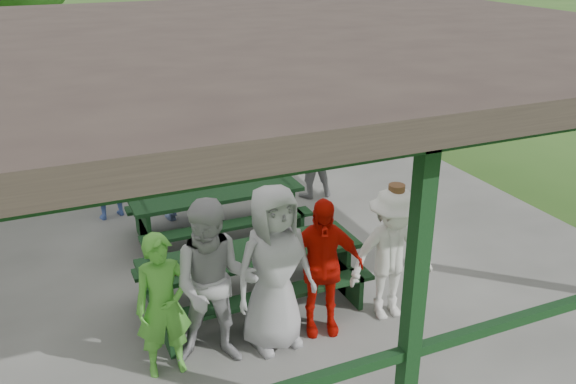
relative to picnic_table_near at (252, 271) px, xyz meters
name	(u,v)px	position (x,y,z in m)	size (l,w,h in m)	color
ground	(258,260)	(0.54, 1.20, -0.58)	(90.00, 90.00, 0.00)	#2C541A
concrete_slab	(258,257)	(0.54, 1.20, -0.53)	(10.00, 8.00, 0.10)	slate
pavilion_structure	(254,43)	(0.54, 1.20, 2.59)	(10.60, 8.60, 3.24)	black
picnic_table_near	(252,271)	(0.00, 0.00, 0.00)	(2.74, 1.39, 0.75)	black
picnic_table_far	(218,208)	(0.19, 2.00, 0.00)	(2.60, 1.39, 0.75)	black
table_setting	(258,247)	(0.10, 0.02, 0.30)	(2.47, 0.45, 0.10)	white
contestant_green	(163,306)	(-1.28, -0.85, 0.33)	(0.59, 0.39, 1.62)	green
contestant_grey_left	(215,285)	(-0.74, -0.90, 0.48)	(0.93, 0.72, 1.91)	#98979A
contestant_grey_mid	(274,268)	(-0.05, -0.86, 0.49)	(0.95, 0.62, 1.95)	#9B9A9D
contestant_red	(321,267)	(0.54, -0.83, 0.37)	(0.99, 0.41, 1.69)	#BC0E05
contestant_white_fedora	(392,254)	(1.45, -0.91, 0.37)	(1.14, 0.71, 1.74)	beige
spectator_lblue	(180,174)	(-0.15, 2.93, 0.29)	(1.42, 0.45, 1.54)	#90A9DE
spectator_blue	(106,171)	(-1.24, 3.40, 0.34)	(0.59, 0.39, 1.63)	#395195
spectator_grey	(311,154)	(2.20, 2.88, 0.32)	(0.77, 0.60, 1.59)	gray
pickup_truck	(234,81)	(2.96, 9.25, 0.25)	(2.75, 5.97, 1.66)	silver
farm_trailer	(43,113)	(-1.94, 8.74, 0.03)	(3.52, 1.61, 1.23)	navy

